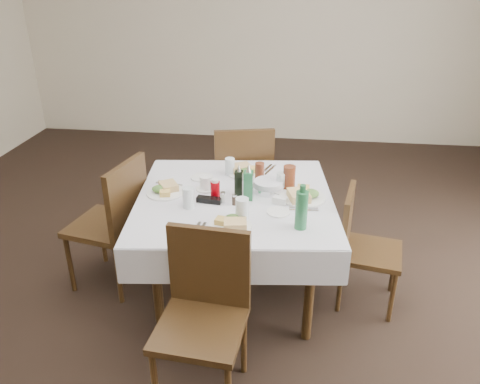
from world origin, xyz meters
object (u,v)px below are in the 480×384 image
at_px(chair_south, 205,305).
at_px(coffee_mug, 206,184).
at_px(dining_table, 235,208).
at_px(water_n, 230,167).
at_px(chair_north, 243,175).
at_px(ketchup_bottle, 215,189).
at_px(water_s, 242,210).
at_px(water_e, 281,181).
at_px(green_bottle, 301,209).
at_px(bread_basket, 268,186).
at_px(oil_cruet_green, 248,184).
at_px(water_w, 188,198).
at_px(oil_cruet_dark, 239,182).
at_px(chair_east, 360,241).
at_px(chair_west, 116,217).

xyz_separation_m(chair_south, coffee_mug, (-0.16, 0.89, 0.28)).
relative_size(dining_table, water_n, 11.07).
relative_size(chair_north, ketchup_bottle, 7.38).
relative_size(water_s, water_e, 1.18).
distance_m(ketchup_bottle, green_bottle, 0.64).
height_order(water_s, bread_basket, water_s).
relative_size(dining_table, oil_cruet_green, 5.73).
xyz_separation_m(water_w, bread_basket, (0.47, 0.30, -0.03)).
distance_m(chair_north, water_n, 0.53).
bearing_deg(green_bottle, oil_cruet_dark, 136.45).
distance_m(dining_table, oil_cruet_green, 0.21).
relative_size(water_e, oil_cruet_green, 0.50).
bearing_deg(oil_cruet_dark, coffee_mug, 167.92).
bearing_deg(water_w, oil_cruet_green, 24.07).
bearing_deg(chair_north, bread_basket, -69.63).
distance_m(dining_table, water_w, 0.36).
height_order(chair_south, oil_cruet_dark, oil_cruet_dark).
bearing_deg(oil_cruet_dark, chair_east, -0.26).
distance_m(chair_north, oil_cruet_green, 0.89).
distance_m(dining_table, ketchup_bottle, 0.19).
bearing_deg(chair_west, chair_east, 1.01).
bearing_deg(water_s, oil_cruet_dark, 100.56).
xyz_separation_m(chair_north, chair_east, (0.88, -0.77, -0.10)).
relative_size(chair_west, coffee_mug, 6.67).
bearing_deg(chair_east, oil_cruet_green, -175.74).
bearing_deg(chair_south, water_w, 108.99).
bearing_deg(water_w, chair_south, -71.01).
distance_m(chair_east, water_e, 0.66).
height_order(chair_south, chair_west, chair_west).
distance_m(chair_east, water_w, 1.17).
bearing_deg(dining_table, chair_east, 2.06).
bearing_deg(water_s, water_n, 104.45).
distance_m(water_n, oil_cruet_green, 0.41).
xyz_separation_m(dining_table, oil_cruet_dark, (0.02, 0.03, 0.18)).
height_order(ketchup_bottle, green_bottle, green_bottle).
bearing_deg(water_w, chair_west, 161.98).
bearing_deg(water_w, chair_north, 77.57).
bearing_deg(water_n, oil_cruet_dark, -71.42).
xyz_separation_m(water_e, coffee_mug, (-0.50, -0.06, -0.02)).
xyz_separation_m(chair_west, oil_cruet_dark, (0.85, 0.03, 0.30)).
bearing_deg(chair_west, oil_cruet_green, -1.62).
relative_size(water_w, ketchup_bottle, 1.00).
xyz_separation_m(water_n, oil_cruet_dark, (0.10, -0.31, 0.03)).
relative_size(water_n, oil_cruet_dark, 0.59).
bearing_deg(oil_cruet_dark, chair_north, 95.01).
bearing_deg(chair_east, water_e, 168.00).
distance_m(bread_basket, ketchup_bottle, 0.37).
bearing_deg(oil_cruet_green, water_n, 115.19).
distance_m(chair_west, water_w, 0.66).
height_order(water_e, coffee_mug, water_e).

